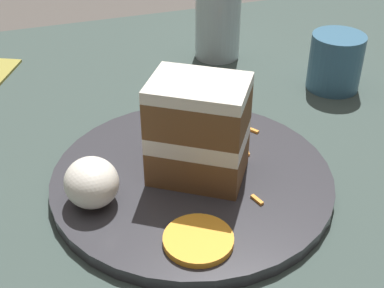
{
  "coord_description": "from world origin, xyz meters",
  "views": [
    {
      "loc": [
        -0.4,
        0.19,
        0.39
      ],
      "look_at": [
        0.03,
        0.04,
        0.09
      ],
      "focal_mm": 50.0,
      "sensor_mm": 36.0,
      "label": 1
    }
  ],
  "objects_px": {
    "cream_dollop": "(92,182)",
    "coffee_mug": "(336,60)",
    "plate": "(192,179)",
    "cake_slice": "(198,130)",
    "drinking_glass": "(218,24)",
    "orange_garnish": "(198,240)"
  },
  "relations": [
    {
      "from": "cake_slice",
      "to": "drinking_glass",
      "type": "distance_m",
      "value": 0.33
    },
    {
      "from": "cake_slice",
      "to": "cream_dollop",
      "type": "bearing_deg",
      "value": -51.45
    },
    {
      "from": "cake_slice",
      "to": "cream_dollop",
      "type": "relative_size",
      "value": 2.0
    },
    {
      "from": "orange_garnish",
      "to": "cream_dollop",
      "type": "bearing_deg",
      "value": 41.91
    },
    {
      "from": "plate",
      "to": "cake_slice",
      "type": "relative_size",
      "value": 2.53
    },
    {
      "from": "cake_slice",
      "to": "drinking_glass",
      "type": "xyz_separation_m",
      "value": [
        0.3,
        -0.14,
        -0.02
      ]
    },
    {
      "from": "plate",
      "to": "coffee_mug",
      "type": "distance_m",
      "value": 0.3
    },
    {
      "from": "cream_dollop",
      "to": "coffee_mug",
      "type": "height_order",
      "value": "coffee_mug"
    },
    {
      "from": "cream_dollop",
      "to": "coffee_mug",
      "type": "bearing_deg",
      "value": -66.62
    },
    {
      "from": "cream_dollop",
      "to": "cake_slice",
      "type": "bearing_deg",
      "value": -85.11
    },
    {
      "from": "plate",
      "to": "coffee_mug",
      "type": "xyz_separation_m",
      "value": [
        0.15,
        -0.26,
        0.04
      ]
    },
    {
      "from": "plate",
      "to": "drinking_glass",
      "type": "bearing_deg",
      "value": -25.64
    },
    {
      "from": "cream_dollop",
      "to": "coffee_mug",
      "type": "relative_size",
      "value": 0.76
    },
    {
      "from": "plate",
      "to": "cream_dollop",
      "type": "height_order",
      "value": "cream_dollop"
    },
    {
      "from": "plate",
      "to": "cream_dollop",
      "type": "relative_size",
      "value": 5.05
    },
    {
      "from": "drinking_glass",
      "to": "coffee_mug",
      "type": "xyz_separation_m",
      "value": [
        -0.15,
        -0.12,
        -0.01
      ]
    },
    {
      "from": "coffee_mug",
      "to": "orange_garnish",
      "type": "bearing_deg",
      "value": 130.58
    },
    {
      "from": "cream_dollop",
      "to": "plate",
      "type": "bearing_deg",
      "value": -83.99
    },
    {
      "from": "cake_slice",
      "to": "coffee_mug",
      "type": "distance_m",
      "value": 0.29
    },
    {
      "from": "drinking_glass",
      "to": "orange_garnish",
      "type": "bearing_deg",
      "value": 156.73
    },
    {
      "from": "cream_dollop",
      "to": "drinking_glass",
      "type": "bearing_deg",
      "value": -38.88
    },
    {
      "from": "drinking_glass",
      "to": "plate",
      "type": "bearing_deg",
      "value": 154.36
    }
  ]
}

